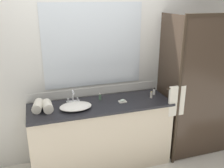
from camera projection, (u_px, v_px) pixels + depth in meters
name	position (u px, v px, depth m)	size (l,w,h in m)	color
ground_plane	(102.00, 163.00, 3.44)	(8.00, 8.00, 0.00)	silver
wall_back_with_mirror	(94.00, 66.00, 3.32)	(4.40, 0.06, 2.60)	silver
vanity_cabinet	(101.00, 135.00, 3.30)	(1.80, 0.58, 0.90)	beige
shower_enclosure	(197.00, 89.00, 3.29)	(1.20, 0.59, 2.00)	#2D2319
sink_basin	(76.00, 106.00, 3.00)	(0.39, 0.28, 0.06)	white
faucet	(73.00, 98.00, 3.17)	(0.17, 0.14, 0.17)	silver
soap_dish	(122.00, 101.00, 3.19)	(0.10, 0.07, 0.04)	silver
amenity_bottle_body_wash	(151.00, 95.00, 3.31)	(0.03, 0.03, 0.09)	silver
amenity_bottle_shampoo	(100.00, 97.00, 3.25)	(0.03, 0.03, 0.09)	#4C7056
amenity_bottle_conditioner	(154.00, 91.00, 3.42)	(0.03, 0.03, 0.10)	white
rolled_towel_near_edge	(38.00, 106.00, 2.95)	(0.11, 0.11, 0.23)	silver
rolled_towel_middle	(48.00, 106.00, 2.94)	(0.11, 0.11, 0.21)	silver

